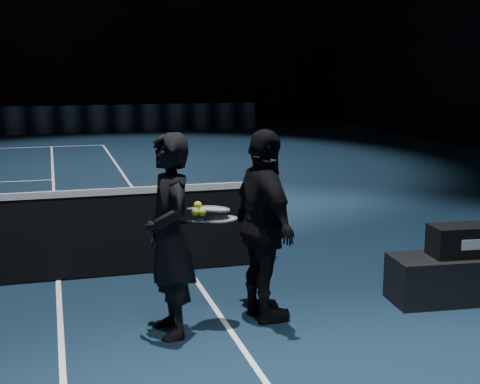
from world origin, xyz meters
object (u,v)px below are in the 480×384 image
object	(u,v)px
player_b	(264,226)
tennis_balls	(199,210)
player_a	(169,236)
player_bench	(466,277)
racket_upper	(214,209)
racket_lower	(221,219)
racket_bag	(469,240)

from	to	relation	value
player_b	tennis_balls	distance (m)	0.63
tennis_balls	player_a	bearing A→B (deg)	-172.22
player_a	player_bench	bearing A→B (deg)	83.61
racket_upper	tennis_balls	bearing A→B (deg)	-170.43
racket_lower	tennis_balls	size ratio (longest dim) A/B	5.67
racket_lower	racket_bag	bearing A→B (deg)	-6.96
tennis_balls	racket_bag	bearing A→B (deg)	0.11
player_bench	player_a	bearing A→B (deg)	-173.98
player_b	racket_upper	bearing A→B (deg)	84.13
player_a	player_b	xyz separation A→B (m)	(0.84, 0.10, 0.00)
player_a	tennis_balls	size ratio (longest dim) A/B	14.02
racket_lower	racket_upper	world-z (taller)	racket_upper
player_a	tennis_balls	world-z (taller)	player_a
player_a	tennis_balls	distance (m)	0.32
player_b	player_a	bearing A→B (deg)	89.21
racket_bag	racket_lower	size ratio (longest dim) A/B	1.08
racket_upper	racket_bag	bearing A→B (deg)	-11.75
player_b	racket_lower	size ratio (longest dim) A/B	2.47
racket_lower	racket_upper	xyz separation A→B (m)	(-0.05, 0.03, 0.08)
player_bench	racket_bag	xyz separation A→B (m)	(-0.00, 0.00, 0.37)
racket_bag	racket_upper	distance (m)	2.50
player_bench	player_b	size ratio (longest dim) A/B	0.87
player_bench	racket_lower	xyz separation A→B (m)	(-2.40, 0.01, 0.72)
player_a	racket_upper	world-z (taller)	player_a
tennis_balls	player_bench	bearing A→B (deg)	0.11
player_b	tennis_balls	world-z (taller)	player_b
racket_bag	racket_upper	size ratio (longest dim) A/B	1.08
player_bench	player_a	xyz separation A→B (m)	(-2.85, -0.04, 0.62)
player_a	racket_upper	size ratio (longest dim) A/B	2.47
player_a	racket_lower	distance (m)	0.46
racket_bag	racket_lower	bearing A→B (deg)	-175.07
racket_bag	player_a	size ratio (longest dim) A/B	0.44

